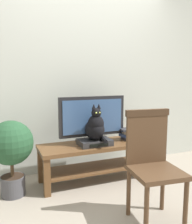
{
  "coord_description": "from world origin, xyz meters",
  "views": [
    {
      "loc": [
        -1.08,
        -2.2,
        1.28
      ],
      "look_at": [
        -0.0,
        0.43,
        0.87
      ],
      "focal_mm": 39.15,
      "sensor_mm": 36.0,
      "label": 1
    }
  ],
  "objects_px": {
    "cat": "(95,127)",
    "book_stack": "(129,134)",
    "media_box": "(95,142)",
    "potted_plant": "(11,148)",
    "tv": "(92,119)",
    "tv_stand": "(94,154)",
    "wooden_chair": "(152,158)"
  },
  "relations": [
    {
      "from": "cat",
      "to": "book_stack",
      "type": "bearing_deg",
      "value": 9.75
    },
    {
      "from": "media_box",
      "to": "potted_plant",
      "type": "height_order",
      "value": "potted_plant"
    },
    {
      "from": "media_box",
      "to": "potted_plant",
      "type": "bearing_deg",
      "value": 178.65
    },
    {
      "from": "book_stack",
      "to": "tv",
      "type": "bearing_deg",
      "value": 173.33
    },
    {
      "from": "tv",
      "to": "potted_plant",
      "type": "height_order",
      "value": "tv"
    },
    {
      "from": "tv_stand",
      "to": "wooden_chair",
      "type": "xyz_separation_m",
      "value": [
        0.17,
        -0.95,
        0.23
      ]
    },
    {
      "from": "cat",
      "to": "media_box",
      "type": "bearing_deg",
      "value": 94.23
    },
    {
      "from": "wooden_chair",
      "to": "tv_stand",
      "type": "bearing_deg",
      "value": 99.95
    },
    {
      "from": "tv_stand",
      "to": "book_stack",
      "type": "xyz_separation_m",
      "value": [
        0.49,
        0.02,
        0.21
      ]
    },
    {
      "from": "tv_stand",
      "to": "book_stack",
      "type": "distance_m",
      "value": 0.53
    },
    {
      "from": "tv",
      "to": "cat",
      "type": "distance_m",
      "value": 0.16
    },
    {
      "from": "wooden_chair",
      "to": "cat",
      "type": "bearing_deg",
      "value": 101.66
    },
    {
      "from": "tv",
      "to": "media_box",
      "type": "height_order",
      "value": "tv"
    },
    {
      "from": "media_box",
      "to": "tv_stand",
      "type": "bearing_deg",
      "value": 71.16
    },
    {
      "from": "tv",
      "to": "cat",
      "type": "height_order",
      "value": "tv"
    },
    {
      "from": "cat",
      "to": "book_stack",
      "type": "xyz_separation_m",
      "value": [
        0.5,
        0.09,
        -0.15
      ]
    },
    {
      "from": "tv_stand",
      "to": "tv",
      "type": "distance_m",
      "value": 0.44
    },
    {
      "from": "tv_stand",
      "to": "media_box",
      "type": "distance_m",
      "value": 0.17
    },
    {
      "from": "tv",
      "to": "media_box",
      "type": "bearing_deg",
      "value": -97.61
    },
    {
      "from": "wooden_chair",
      "to": "tv",
      "type": "bearing_deg",
      "value": 99.21
    },
    {
      "from": "potted_plant",
      "to": "tv",
      "type": "bearing_deg",
      "value": 6.21
    },
    {
      "from": "media_box",
      "to": "book_stack",
      "type": "bearing_deg",
      "value": 7.95
    },
    {
      "from": "tv",
      "to": "wooden_chair",
      "type": "relative_size",
      "value": 0.85
    },
    {
      "from": "tv_stand",
      "to": "tv",
      "type": "xyz_separation_m",
      "value": [
        0.0,
        0.08,
        0.43
      ]
    },
    {
      "from": "media_box",
      "to": "cat",
      "type": "distance_m",
      "value": 0.19
    },
    {
      "from": "book_stack",
      "to": "media_box",
      "type": "bearing_deg",
      "value": -172.05
    },
    {
      "from": "cat",
      "to": "potted_plant",
      "type": "distance_m",
      "value": 0.96
    },
    {
      "from": "media_box",
      "to": "wooden_chair",
      "type": "height_order",
      "value": "wooden_chair"
    },
    {
      "from": "cat",
      "to": "book_stack",
      "type": "distance_m",
      "value": 0.53
    },
    {
      "from": "cat",
      "to": "tv_stand",
      "type": "bearing_deg",
      "value": 76.48
    },
    {
      "from": "tv",
      "to": "wooden_chair",
      "type": "height_order",
      "value": "tv"
    },
    {
      "from": "book_stack",
      "to": "potted_plant",
      "type": "bearing_deg",
      "value": -178.1
    }
  ]
}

